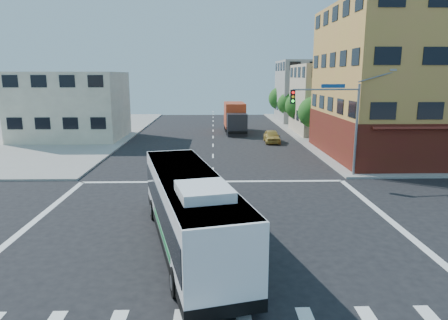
{
  "coord_description": "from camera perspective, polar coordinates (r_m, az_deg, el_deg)",
  "views": [
    {
      "loc": [
        0.06,
        -18.69,
        7.61
      ],
      "look_at": [
        0.7,
        5.38,
        2.49
      ],
      "focal_mm": 32.0,
      "sensor_mm": 36.0,
      "label": 1
    }
  ],
  "objects": [
    {
      "name": "box_truck",
      "position": [
        54.19,
        1.59,
        5.96
      ],
      "size": [
        2.77,
        8.81,
        3.95
      ],
      "rotation": [
        0.0,
        0.0,
        0.02
      ],
      "color": "#232328",
      "rests_on": "ground"
    },
    {
      "name": "street_tree_d",
      "position": [
        71.7,
        8.08,
        8.9
      ],
      "size": [
        4.0,
        4.0,
        6.03
      ],
      "color": "#392615",
      "rests_on": "ground"
    },
    {
      "name": "street_tree_a",
      "position": [
        48.27,
        12.78,
        6.93
      ],
      "size": [
        3.6,
        3.6,
        5.53
      ],
      "color": "#392615",
      "rests_on": "ground"
    },
    {
      "name": "building_east_far",
      "position": [
        68.84,
        12.89,
        9.54
      ],
      "size": [
        12.06,
        10.06,
        10.0
      ],
      "color": "gray",
      "rests_on": "ground"
    },
    {
      "name": "building_west",
      "position": [
        51.71,
        -20.98,
        7.22
      ],
      "size": [
        12.06,
        10.06,
        8.0
      ],
      "color": "beige",
      "rests_on": "ground"
    },
    {
      "name": "street_tree_b",
      "position": [
        56.02,
        10.78,
        7.84
      ],
      "size": [
        3.8,
        3.8,
        5.79
      ],
      "color": "#392615",
      "rests_on": "ground"
    },
    {
      "name": "street_tree_c",
      "position": [
        63.86,
        9.26,
        8.12
      ],
      "size": [
        3.4,
        3.4,
        5.29
      ],
      "color": "#392615",
      "rests_on": "ground"
    },
    {
      "name": "signal_mast_ne",
      "position": [
        30.78,
        15.62,
        6.66
      ],
      "size": [
        7.91,
        1.13,
        8.07
      ],
      "color": "gray",
      "rests_on": "ground"
    },
    {
      "name": "building_east_near",
      "position": [
        55.41,
        16.43,
        8.31
      ],
      "size": [
        12.06,
        10.06,
        9.0
      ],
      "color": "tan",
      "rests_on": "ground"
    },
    {
      "name": "transit_bus",
      "position": [
        17.91,
        -4.97,
        -6.96
      ],
      "size": [
        5.53,
        12.73,
        3.69
      ],
      "rotation": [
        0.0,
        0.0,
        0.24
      ],
      "color": "black",
      "rests_on": "ground"
    },
    {
      "name": "corner_building_ne",
      "position": [
        42.21,
        26.95,
        8.38
      ],
      "size": [
        18.1,
        15.44,
        14.0
      ],
      "color": "#B87E42",
      "rests_on": "ground"
    },
    {
      "name": "parked_car",
      "position": [
        46.39,
        6.85,
        3.37
      ],
      "size": [
        1.84,
        4.27,
        1.44
      ],
      "primitive_type": "imported",
      "rotation": [
        0.0,
        0.0,
        -0.03
      ],
      "color": "#B4953D",
      "rests_on": "ground"
    },
    {
      "name": "ground",
      "position": [
        20.18,
        -1.61,
        -10.15
      ],
      "size": [
        120.0,
        120.0,
        0.0
      ],
      "primitive_type": "plane",
      "color": "black",
      "rests_on": "ground"
    }
  ]
}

